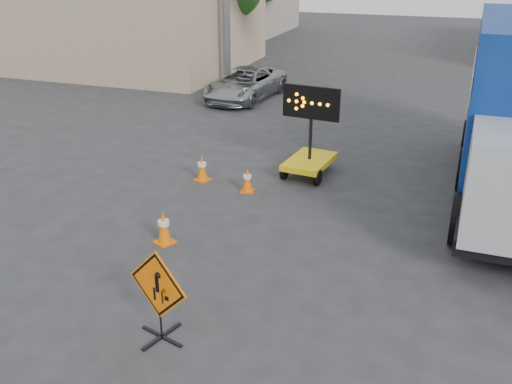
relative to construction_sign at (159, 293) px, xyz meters
The scene contains 9 objects.
ground 0.91m from the construction_sign, 84.83° to the left, with size 100.00×100.00×0.00m, color #2D2D30.
storefront_left_near 24.68m from the construction_sign, 124.51° to the left, with size 14.00×10.00×4.00m, color tan.
storefront_left_far 37.47m from the construction_sign, 113.57° to the left, with size 12.00×10.00×4.40m, color #A9998D.
construction_sign is the anchor object (origin of this frame).
arrow_board 7.86m from the construction_sign, 87.35° to the left, with size 1.59×1.87×2.51m.
pickup_truck 15.98m from the construction_sign, 106.07° to the left, with size 2.12×4.59×1.28m, color #9FA2A6.
cone_a 3.31m from the construction_sign, 117.50° to the left, with size 0.51×0.51×0.75m.
cone_b 6.87m from the construction_sign, 109.36° to the left, with size 0.46×0.46×0.72m.
cone_c 6.22m from the construction_sign, 97.76° to the left, with size 0.40×0.40×0.66m.
Camera 1 is at (4.00, -6.94, 5.84)m, focal length 40.00 mm.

